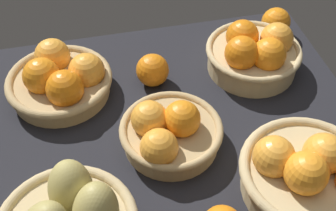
% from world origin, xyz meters
% --- Properties ---
extents(market_tray, '(0.84, 0.72, 0.03)m').
position_xyz_m(market_tray, '(0.00, 0.00, 0.01)').
color(market_tray, black).
rests_on(market_tray, ground).
extents(basket_center, '(0.21, 0.21, 0.10)m').
position_xyz_m(basket_center, '(0.01, 0.03, 0.07)').
color(basket_center, tan).
rests_on(basket_center, market_tray).
extents(basket_near_left, '(0.22, 0.22, 0.12)m').
position_xyz_m(basket_near_left, '(-0.24, -0.15, 0.08)').
color(basket_near_left, tan).
rests_on(basket_near_left, market_tray).
extents(basket_far_left, '(0.25, 0.25, 0.12)m').
position_xyz_m(basket_far_left, '(-0.21, 0.19, 0.08)').
color(basket_far_left, tan).
rests_on(basket_far_left, market_tray).
extents(basket_near_right, '(0.23, 0.23, 0.10)m').
position_xyz_m(basket_near_right, '(0.20, -0.17, 0.07)').
color(basket_near_right, tan).
rests_on(basket_near_right, market_tray).
extents(loose_orange_front_gap, '(0.07, 0.07, 0.07)m').
position_xyz_m(loose_orange_front_gap, '(0.00, -0.16, 0.07)').
color(loose_orange_front_gap, orange).
rests_on(loose_orange_front_gap, market_tray).
extents(loose_orange_back_gap, '(0.07, 0.07, 0.07)m').
position_xyz_m(loose_orange_back_gap, '(-0.34, -0.27, 0.07)').
color(loose_orange_back_gap, orange).
rests_on(loose_orange_back_gap, market_tray).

